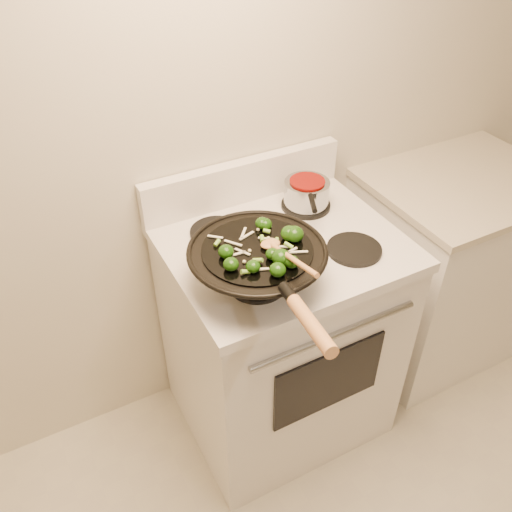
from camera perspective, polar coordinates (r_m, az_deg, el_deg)
stove at (r=2.12m, az=2.50°, el=-8.24°), size 0.78×0.67×1.08m
counter_unit at (r=2.59m, az=19.24°, el=-1.06°), size 0.77×0.62×0.91m
wok at (r=1.59m, az=0.20°, el=-0.93°), size 0.41×0.68×0.20m
stirfry at (r=1.54m, az=1.57°, el=0.94°), size 0.27×0.28×0.05m
wooden_spoon at (r=1.51m, az=2.81°, el=0.40°), size 0.06×0.27×0.08m
saucepan at (r=1.97m, az=5.36°, el=6.66°), size 0.16×0.25×0.10m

